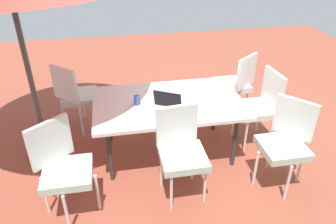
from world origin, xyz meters
TOP-DOWN VIEW (x-y plane):
  - ground_plane at (0.00, 0.00)m, footprint 10.00×10.00m
  - dining_table at (0.00, 0.00)m, footprint 1.74×1.08m
  - chair_northwest at (-1.13, 0.75)m, footprint 0.59×0.58m
  - chair_northeast at (1.16, 0.74)m, footprint 0.58×0.58m
  - chair_southwest at (-1.13, -0.71)m, footprint 0.58×0.58m
  - chair_southeast at (1.12, -0.75)m, footprint 0.59×0.59m
  - chair_west at (-1.19, -0.03)m, footprint 0.48×0.47m
  - chair_north at (-0.01, 0.70)m, footprint 0.47×0.48m
  - laptop at (0.00, 0.10)m, footprint 0.40×0.37m
  - cup at (0.36, 0.01)m, footprint 0.07×0.07m

SIDE VIEW (x-z plane):
  - ground_plane at x=0.00m, z-range -0.02..0.00m
  - chair_northwest at x=-1.13m, z-range 0.06..1.04m
  - chair_northeast at x=1.16m, z-range 0.06..1.04m
  - chair_southwest at x=-1.13m, z-range 0.06..1.04m
  - chair_southeast at x=1.12m, z-range 0.06..1.04m
  - chair_west at x=-1.19m, z-range 0.06..1.04m
  - chair_north at x=-0.01m, z-range 0.06..1.04m
  - dining_table at x=0.00m, z-range 0.32..1.05m
  - laptop at x=0.00m, z-range 0.67..0.89m
  - cup at x=0.36m, z-range 0.73..0.84m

